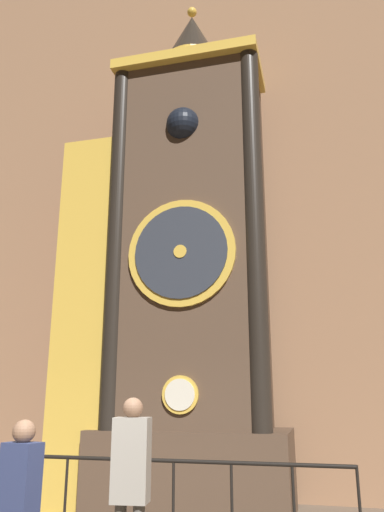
% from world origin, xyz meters
% --- Properties ---
extents(cathedral_back_wall, '(24.00, 0.32, 15.04)m').
position_xyz_m(cathedral_back_wall, '(-0.09, 5.43, 7.51)').
color(cathedral_back_wall, '#936B4C').
rests_on(cathedral_back_wall, ground_plane).
extents(clock_tower, '(4.02, 1.77, 9.67)m').
position_xyz_m(clock_tower, '(-0.25, 4.07, 4.02)').
color(clock_tower, brown).
rests_on(clock_tower, ground_plane).
extents(railing_fence, '(4.45, 0.05, 1.05)m').
position_xyz_m(railing_fence, '(0.37, 2.15, 0.58)').
color(railing_fence, black).
rests_on(railing_fence, ground_plane).
extents(visitor_near, '(0.37, 0.28, 1.60)m').
position_xyz_m(visitor_near, '(-0.50, 0.09, 0.96)').
color(visitor_near, '#1B213A').
rests_on(visitor_near, ground_plane).
extents(visitor_far, '(0.36, 0.26, 1.80)m').
position_xyz_m(visitor_far, '(0.46, 0.43, 1.08)').
color(visitor_far, '#58554F').
rests_on(visitor_far, ground_plane).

